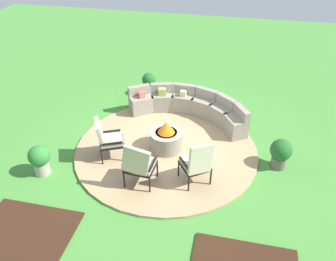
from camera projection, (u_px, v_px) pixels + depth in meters
ground_plane at (166, 150)px, 8.50m from camera, size 24.00×24.00×0.00m
patio_circle at (166, 149)px, 8.48m from camera, size 4.50×4.50×0.06m
mulch_bed_left at (24, 234)px, 6.33m from camera, size 1.80×1.46×0.04m
fire_pit at (166, 138)px, 8.30m from camera, size 0.81×0.81×0.76m
curved_stone_bench at (190, 107)px, 9.51m from camera, size 3.44×1.53×0.77m
lounge_chair_front_left at (107, 138)px, 7.89m from camera, size 0.77×0.76×1.02m
lounge_chair_front_right at (139, 164)px, 7.08m from camera, size 0.67×0.61×1.12m
lounge_chair_back_left at (197, 163)px, 7.12m from camera, size 0.78×0.79×1.10m
potted_plant_0 at (149, 83)px, 10.68m from camera, size 0.43×0.43×0.73m
potted_plant_1 at (40, 159)px, 7.55m from camera, size 0.48×0.48×0.74m
potted_plant_2 at (281, 152)px, 7.73m from camera, size 0.50×0.50×0.75m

